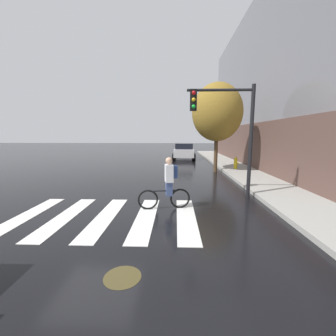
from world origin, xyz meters
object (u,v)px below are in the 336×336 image
(cyclist, at_px, (168,183))
(fire_hydrant, at_px, (236,163))
(sedan_mid, at_px, (184,151))
(street_tree_near, at_px, (217,112))
(traffic_light_near, at_px, (229,122))
(manhole_cover, at_px, (122,277))

(cyclist, relative_size, fire_hydrant, 2.17)
(sedan_mid, distance_m, street_tree_near, 8.29)
(traffic_light_near, distance_m, fire_hydrant, 7.04)
(cyclist, xyz_separation_m, traffic_light_near, (2.21, 1.42, 2.02))
(manhole_cover, bearing_deg, street_tree_near, 72.04)
(sedan_mid, xyz_separation_m, cyclist, (-1.10, -14.89, 0.02))
(cyclist, bearing_deg, fire_hydrant, 61.06)
(manhole_cover, height_order, fire_hydrant, fire_hydrant)
(cyclist, xyz_separation_m, fire_hydrant, (4.28, 7.74, -0.31))
(manhole_cover, height_order, traffic_light_near, traffic_light_near)
(traffic_light_near, height_order, street_tree_near, street_tree_near)
(street_tree_near, bearing_deg, sedan_mid, 103.20)
(cyclist, distance_m, street_tree_near, 8.44)
(traffic_light_near, bearing_deg, fire_hydrant, 71.89)
(traffic_light_near, bearing_deg, cyclist, -147.35)
(sedan_mid, height_order, traffic_light_near, traffic_light_near)
(sedan_mid, relative_size, traffic_light_near, 1.12)
(fire_hydrant, bearing_deg, traffic_light_near, -108.11)
(traffic_light_near, relative_size, street_tree_near, 0.74)
(manhole_cover, height_order, street_tree_near, street_tree_near)
(manhole_cover, relative_size, cyclist, 0.38)
(fire_hydrant, bearing_deg, sedan_mid, 113.96)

